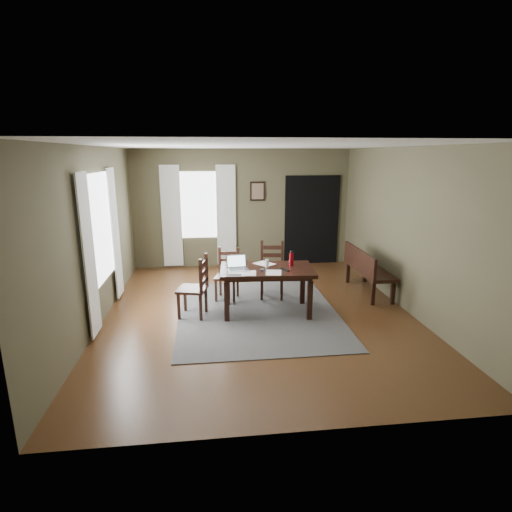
{
  "coord_description": "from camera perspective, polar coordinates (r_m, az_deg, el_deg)",
  "views": [
    {
      "loc": [
        -0.77,
        -6.2,
        2.57
      ],
      "look_at": [
        0.0,
        0.3,
        0.9
      ],
      "focal_mm": 28.0,
      "sensor_mm": 36.0,
      "label": 1
    }
  ],
  "objects": [
    {
      "name": "ground",
      "position": [
        6.76,
        0.3,
        -8.08
      ],
      "size": [
        5.0,
        6.0,
        0.01
      ],
      "color": "#492C16"
    },
    {
      "name": "paper_a",
      "position": [
        6.35,
        -2.78,
        -2.17
      ],
      "size": [
        0.3,
        0.36,
        0.0
      ],
      "primitive_type": "cube",
      "rotation": [
        0.0,
        0.0,
        -0.18
      ],
      "color": "white",
      "rests_on": "dining_table"
    },
    {
      "name": "window_left",
      "position": [
        6.72,
        -21.35,
        3.73
      ],
      "size": [
        0.01,
        1.3,
        1.7
      ],
      "color": "white",
      "rests_on": "ground"
    },
    {
      "name": "tv_remote",
      "position": [
        6.41,
        4.15,
        -1.96
      ],
      "size": [
        0.13,
        0.2,
        0.02
      ],
      "primitive_type": "cube",
      "rotation": [
        0.0,
        0.0,
        0.44
      ],
      "color": "black",
      "rests_on": "dining_table"
    },
    {
      "name": "curtain_left_near",
      "position": [
        5.99,
        -22.75,
        -0.06
      ],
      "size": [
        0.03,
        0.48,
        2.3
      ],
      "color": "silver",
      "rests_on": "ground"
    },
    {
      "name": "chair_end",
      "position": [
        6.5,
        -8.65,
        -4.46
      ],
      "size": [
        0.53,
        0.53,
        1.01
      ],
      "rotation": [
        0.0,
        0.0,
        -1.8
      ],
      "color": "black",
      "rests_on": "rug"
    },
    {
      "name": "rug",
      "position": [
        6.76,
        0.3,
        -8.0
      ],
      "size": [
        2.6,
        3.2,
        0.01
      ],
      "color": "#434343",
      "rests_on": "ground"
    },
    {
      "name": "drinking_glass",
      "position": [
        6.54,
        1.59,
        -1.08
      ],
      "size": [
        0.08,
        0.08,
        0.13
      ],
      "primitive_type": "cylinder",
      "rotation": [
        0.0,
        0.0,
        0.31
      ],
      "color": "silver",
      "rests_on": "dining_table"
    },
    {
      "name": "bench",
      "position": [
        7.82,
        15.41,
        -1.52
      ],
      "size": [
        0.48,
        1.51,
        0.85
      ],
      "rotation": [
        0.0,
        0.0,
        1.57
      ],
      "color": "black",
      "rests_on": "ground"
    },
    {
      "name": "framed_picture",
      "position": [
        9.28,
        0.22,
        9.24
      ],
      "size": [
        0.34,
        0.03,
        0.44
      ],
      "color": "black",
      "rests_on": "ground"
    },
    {
      "name": "paper_c",
      "position": [
        6.78,
        1.21,
        -1.1
      ],
      "size": [
        0.4,
        0.41,
        0.0
      ],
      "primitive_type": "cube",
      "rotation": [
        0.0,
        0.0,
        0.67
      ],
      "color": "white",
      "rests_on": "dining_table"
    },
    {
      "name": "doorway_back",
      "position": [
        9.61,
        7.96,
        5.07
      ],
      "size": [
        1.3,
        0.03,
        2.1
      ],
      "color": "black",
      "rests_on": "ground"
    },
    {
      "name": "room_shell",
      "position": [
        6.3,
        0.32,
        7.31
      ],
      "size": [
        5.02,
        6.02,
        2.71
      ],
      "color": "brown",
      "rests_on": "ground"
    },
    {
      "name": "window_back",
      "position": [
        9.24,
        -8.18,
        7.21
      ],
      "size": [
        1.0,
        0.01,
        1.5
      ],
      "color": "white",
      "rests_on": "ground"
    },
    {
      "name": "curtain_left_far",
      "position": [
        7.54,
        -19.45,
        3.02
      ],
      "size": [
        0.03,
        0.48,
        2.3
      ],
      "color": "silver",
      "rests_on": "ground"
    },
    {
      "name": "curtain_back_right",
      "position": [
        9.25,
        -4.28,
        5.76
      ],
      "size": [
        0.44,
        0.03,
        2.3
      ],
      "color": "silver",
      "rests_on": "ground"
    },
    {
      "name": "curtain_back_left",
      "position": [
        9.29,
        -11.98,
        5.51
      ],
      "size": [
        0.44,
        0.03,
        2.3
      ],
      "color": "silver",
      "rests_on": "ground"
    },
    {
      "name": "paper_b",
      "position": [
        6.28,
        2.53,
        -2.37
      ],
      "size": [
        0.29,
        0.35,
        0.0
      ],
      "primitive_type": "cube",
      "rotation": [
        0.0,
        0.0,
        -0.2
      ],
      "color": "white",
      "rests_on": "dining_table"
    },
    {
      "name": "dining_table",
      "position": [
        6.55,
        1.57,
        -2.52
      ],
      "size": [
        1.57,
        1.01,
        0.76
      ],
      "rotation": [
        0.0,
        0.0,
        -0.07
      ],
      "color": "black",
      "rests_on": "rug"
    },
    {
      "name": "water_bottle",
      "position": [
        6.65,
        5.07,
        -0.42
      ],
      "size": [
        0.08,
        0.08,
        0.26
      ],
      "rotation": [
        0.0,
        0.0,
        0.03
      ],
      "color": "maroon",
      "rests_on": "dining_table"
    },
    {
      "name": "paper_e",
      "position": [
        6.24,
        -1.05,
        -2.45
      ],
      "size": [
        0.26,
        0.32,
        0.0
      ],
      "primitive_type": "cube",
      "rotation": [
        0.0,
        0.0,
        -0.12
      ],
      "color": "white",
      "rests_on": "dining_table"
    },
    {
      "name": "chair_back_left",
      "position": [
        7.26,
        -4.1,
        -2.67
      ],
      "size": [
        0.5,
        0.5,
        0.92
      ],
      "rotation": [
        0.0,
        0.0,
        -0.28
      ],
      "color": "black",
      "rests_on": "rug"
    },
    {
      "name": "chair_back_right",
      "position": [
        7.34,
        2.3,
        -2.08
      ],
      "size": [
        0.51,
        0.51,
        1.02
      ],
      "rotation": [
        0.0,
        0.0,
        -0.16
      ],
      "color": "black",
      "rests_on": "rug"
    },
    {
      "name": "laptop",
      "position": [
        6.45,
        -2.7,
        -1.38
      ],
      "size": [
        0.36,
        0.3,
        0.23
      ],
      "rotation": [
        0.0,
        0.0,
        0.13
      ],
      "color": "#B7B7BC",
      "rests_on": "dining_table"
    },
    {
      "name": "computer_mouse",
      "position": [
        6.36,
        0.89,
        -2.01
      ],
      "size": [
        0.07,
        0.1,
        0.03
      ],
      "primitive_type": "cube",
      "rotation": [
        0.0,
        0.0,
        -0.27
      ],
      "color": "#3F3F42",
      "rests_on": "dining_table"
    }
  ]
}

